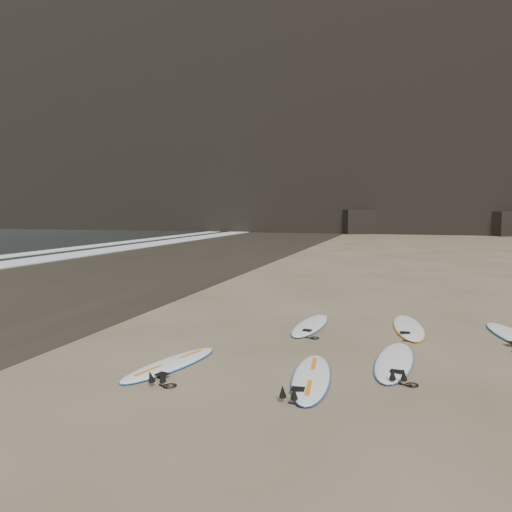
{
  "coord_description": "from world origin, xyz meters",
  "views": [
    {
      "loc": [
        -0.85,
        -8.1,
        2.57
      ],
      "look_at": [
        -4.13,
        2.76,
        1.5
      ],
      "focal_mm": 35.0,
      "sensor_mm": 36.0,
      "label": 1
    }
  ],
  "objects": [
    {
      "name": "wet_sand",
      "position": [
        -13.0,
        10.0,
        0.0
      ],
      "size": [
        12.0,
        200.0,
        0.01
      ],
      "primitive_type": "cube",
      "color": "#383026",
      "rests_on": "ground"
    },
    {
      "name": "surfboard_5",
      "position": [
        -2.81,
        2.52,
        0.04
      ],
      "size": [
        0.71,
        2.3,
        0.08
      ],
      "primitive_type": "ellipsoid",
      "rotation": [
        0.0,
        0.0,
        -0.07
      ],
      "color": "white",
      "rests_on": "ground"
    },
    {
      "name": "surfboard_2",
      "position": [
        -0.98,
        0.35,
        0.04
      ],
      "size": [
        0.74,
        2.42,
        0.09
      ],
      "primitive_type": "ellipsoid",
      "rotation": [
        0.0,
        0.0,
        -0.07
      ],
      "color": "white",
      "rests_on": "ground"
    },
    {
      "name": "ground",
      "position": [
        0.0,
        0.0,
        0.0
      ],
      "size": [
        240.0,
        240.0,
        0.0
      ],
      "primitive_type": "plane",
      "color": "#897559",
      "rests_on": "ground"
    },
    {
      "name": "surfboard_1",
      "position": [
        -2.17,
        -0.85,
        0.04
      ],
      "size": [
        0.8,
        2.34,
        0.08
      ],
      "primitive_type": "ellipsoid",
      "rotation": [
        0.0,
        0.0,
        0.11
      ],
      "color": "white",
      "rests_on": "ground"
    },
    {
      "name": "surfboard_0",
      "position": [
        -4.5,
        -0.86,
        0.04
      ],
      "size": [
        1.07,
        2.26,
        0.08
      ],
      "primitive_type": "ellipsoid",
      "rotation": [
        0.0,
        0.0,
        -0.26
      ],
      "color": "white",
      "rests_on": "ground"
    },
    {
      "name": "surfboard_6",
      "position": [
        -0.75,
        2.92,
        0.04
      ],
      "size": [
        0.82,
        2.46,
        0.09
      ],
      "primitive_type": "ellipsoid",
      "rotation": [
        0.0,
        0.0,
        0.1
      ],
      "color": "white",
      "rests_on": "ground"
    }
  ]
}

